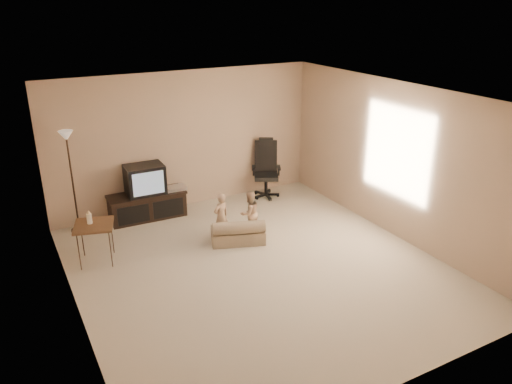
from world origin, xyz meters
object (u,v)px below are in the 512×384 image
tv_stand (147,196)px  toddler_right (250,213)px  office_chair (266,176)px  floor_lamp (69,159)px  side_table (93,225)px  child_sofa (238,233)px  toddler_left (221,217)px

tv_stand → toddler_right: bearing=-46.1°
office_chair → floor_lamp: (-3.56, 0.12, 0.85)m
tv_stand → side_table: bearing=-132.6°
tv_stand → side_table: (-1.14, -1.17, 0.18)m
floor_lamp → toddler_right: (2.48, -1.47, -0.89)m
side_table → floor_lamp: (-0.05, 1.20, 0.68)m
tv_stand → child_sofa: (0.97, -1.63, -0.24)m
office_chair → side_table: office_chair is taller
tv_stand → toddler_right: 1.93m
toddler_left → tv_stand: bearing=-75.4°
side_table → toddler_left: size_ratio=1.05×
side_table → toddler_left: bearing=-6.2°
floor_lamp → child_sofa: floor_lamp is taller
tv_stand → office_chair: 2.37m
office_chair → floor_lamp: 3.66m
toddler_left → floor_lamp: bearing=-51.0°
side_table → child_sofa: (2.12, -0.47, -0.42)m
side_table → toddler_left: side_table is taller
side_table → floor_lamp: floor_lamp is taller
child_sofa → toddler_right: bearing=53.0°
office_chair → child_sofa: bearing=-104.3°
side_table → office_chair: bearing=17.2°
office_chair → floor_lamp: size_ratio=0.66×
child_sofa → toddler_right: (0.32, 0.21, 0.20)m
tv_stand → child_sofa: tv_stand is taller
child_sofa → toddler_left: toddler_left is taller
floor_lamp → side_table: bearing=-87.7°
tv_stand → floor_lamp: size_ratio=0.80×
child_sofa → toddler_right: toddler_right is taller
office_chair → toddler_right: (-1.08, -1.35, -0.04)m
toddler_right → child_sofa: bearing=23.6°
tv_stand → child_sofa: 1.92m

